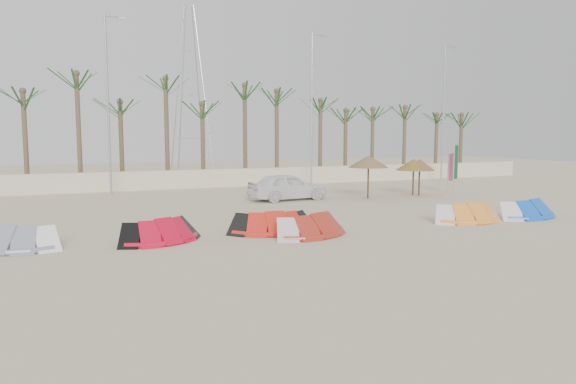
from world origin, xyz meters
name	(u,v)px	position (x,y,z in m)	size (l,w,h in m)	color
ground	(363,251)	(0.00, 0.00, 0.00)	(120.00, 120.00, 0.00)	#C7B394
boundary_wall	(198,179)	(0.00, 22.00, 0.65)	(60.00, 0.30, 1.30)	beige
palm_line	(200,98)	(0.67, 23.50, 6.44)	(52.00, 4.00, 7.70)	brown
lamp_b	(109,102)	(-5.96, 20.00, 5.77)	(1.25, 0.14, 11.00)	#A5A8AD
lamp_c	(312,107)	(8.04, 20.00, 5.77)	(1.25, 0.14, 11.00)	#A5A8AD
lamp_d	(444,110)	(20.04, 20.00, 5.77)	(1.25, 0.14, 11.00)	#A5A8AD
pylon	(192,181)	(1.00, 28.00, 0.00)	(3.00, 3.00, 14.00)	#A5A8AD
kite_grey	(10,236)	(-10.34, 4.90, 0.42)	(3.59, 2.63, 0.90)	gray
kite_red_left	(160,229)	(-5.67, 4.24, 0.42)	(3.42, 2.42, 0.90)	red
kite_red_mid	(270,221)	(-1.50, 4.28, 0.42)	(3.44, 1.86, 0.90)	red
kite_red_right	(309,223)	(-0.33, 3.28, 0.42)	(3.78, 2.61, 0.90)	#A6291B
kite_orange	(464,211)	(7.20, 3.34, 0.42)	(3.44, 1.61, 0.90)	orange
kite_blue	(522,207)	(10.56, 3.31, 0.42)	(3.97, 2.36, 0.90)	blue
parasol_left	(368,162)	(7.70, 11.84, 2.17)	(2.40, 2.40, 2.53)	#4C331E
parasol_mid	(414,165)	(11.15, 12.13, 1.90)	(2.21, 2.21, 2.26)	#4C331E
parasol_right	(420,165)	(11.43, 11.89, 1.90)	(1.91, 1.91, 2.26)	#4C331E
flag_pink	(450,168)	(14.11, 12.24, 1.61)	(0.45, 0.04, 2.72)	#A5A8AD
flag_green	(456,164)	(14.04, 11.61, 1.94)	(0.44, 0.15, 3.27)	#A5A8AD
car	(287,187)	(3.05, 13.04, 0.78)	(1.84, 4.57, 1.56)	white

